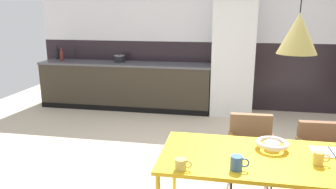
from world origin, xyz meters
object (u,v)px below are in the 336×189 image
(fruit_bowl, at_px, (272,144))
(bottle_oil_tall, at_px, (62,55))
(bottle_spice_small, at_px, (57,54))
(pendant_lamp_over_table_near, at_px, (298,33))
(mug_white_ceramic, at_px, (181,164))
(mug_tall_blue, at_px, (319,158))
(cooking_pot, at_px, (120,59))
(refrigerator_column, at_px, (233,59))
(armchair_by_stool, at_px, (323,150))
(open_book, at_px, (332,153))
(armchair_far_side, at_px, (251,143))
(mug_short_terracotta, at_px, (237,163))
(dining_table, at_px, (285,163))

(fruit_bowl, xyz_separation_m, bottle_oil_tall, (-3.70, 3.37, 0.22))
(fruit_bowl, distance_m, bottle_spice_small, 5.33)
(pendant_lamp_over_table_near, bearing_deg, mug_white_ceramic, -158.27)
(mug_tall_blue, xyz_separation_m, cooking_pot, (-2.82, 3.70, 0.17))
(bottle_oil_tall, height_order, pendant_lamp_over_table_near, pendant_lamp_over_table_near)
(bottle_spice_small, relative_size, pendant_lamp_over_table_near, 0.29)
(mug_tall_blue, bearing_deg, bottle_spice_small, 137.85)
(refrigerator_column, relative_size, pendant_lamp_over_table_near, 2.11)
(fruit_bowl, relative_size, bottle_oil_tall, 0.99)
(bottle_spice_small, distance_m, bottle_oil_tall, 0.32)
(mug_white_ceramic, bearing_deg, mug_tall_blue, 14.96)
(armchair_by_stool, xyz_separation_m, open_book, (-0.13, -0.64, 0.25))
(armchair_far_side, bearing_deg, open_book, 126.02)
(armchair_by_stool, height_order, bottle_spice_small, bottle_spice_small)
(pendant_lamp_over_table_near, bearing_deg, mug_short_terracotta, -147.94)
(armchair_far_side, distance_m, mug_tall_blue, 1.10)
(armchair_by_stool, height_order, mug_white_ceramic, mug_white_ceramic)
(cooking_pot, height_order, pendant_lamp_over_table_near, pendant_lamp_over_table_near)
(refrigerator_column, distance_m, mug_short_terracotta, 3.82)
(armchair_far_side, bearing_deg, mug_white_ceramic, 62.72)
(refrigerator_column, xyz_separation_m, armchair_by_stool, (0.91, -2.75, -0.53))
(mug_tall_blue, bearing_deg, mug_short_terracotta, -162.08)
(pendant_lamp_over_table_near, bearing_deg, bottle_oil_tall, 136.71)
(armchair_far_side, distance_m, pendant_lamp_over_table_near, 1.55)
(mug_short_terracotta, distance_m, bottle_spice_small, 5.42)
(fruit_bowl, distance_m, open_book, 0.47)
(refrigerator_column, relative_size, mug_white_ceramic, 16.25)
(mug_tall_blue, height_order, bottle_oil_tall, bottle_oil_tall)
(refrigerator_column, bearing_deg, mug_white_ceramic, -95.63)
(dining_table, bearing_deg, fruit_bowl, 117.43)
(refrigerator_column, xyz_separation_m, dining_table, (0.40, -3.56, -0.32))
(mug_tall_blue, relative_size, mug_white_ceramic, 0.97)
(dining_table, bearing_deg, refrigerator_column, 96.36)
(bottle_spice_small, bearing_deg, pendant_lamp_over_table_near, -43.42)
(armchair_by_stool, bearing_deg, dining_table, 54.50)
(bottle_oil_tall, bearing_deg, fruit_bowl, -42.39)
(refrigerator_column, height_order, cooking_pot, refrigerator_column)
(armchair_by_stool, distance_m, pendant_lamp_over_table_near, 1.56)
(bottle_oil_tall, bearing_deg, open_book, -38.96)
(dining_table, height_order, mug_short_terracotta, mug_short_terracotta)
(fruit_bowl, height_order, cooking_pot, cooking_pot)
(fruit_bowl, relative_size, mug_short_terracotta, 1.98)
(mug_tall_blue, bearing_deg, refrigerator_column, 99.77)
(armchair_by_stool, height_order, fruit_bowl, fruit_bowl)
(pendant_lamp_over_table_near, bearing_deg, mug_tall_blue, -10.37)
(dining_table, height_order, armchair_by_stool, armchair_by_stool)
(bottle_spice_small, bearing_deg, mug_short_terracotta, -48.02)
(mug_white_ceramic, xyz_separation_m, pendant_lamp_over_table_near, (0.78, 0.31, 0.93))
(fruit_bowl, xyz_separation_m, bottle_spice_small, (-3.92, 3.60, 0.22))
(fruit_bowl, relative_size, pendant_lamp_over_table_near, 0.28)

